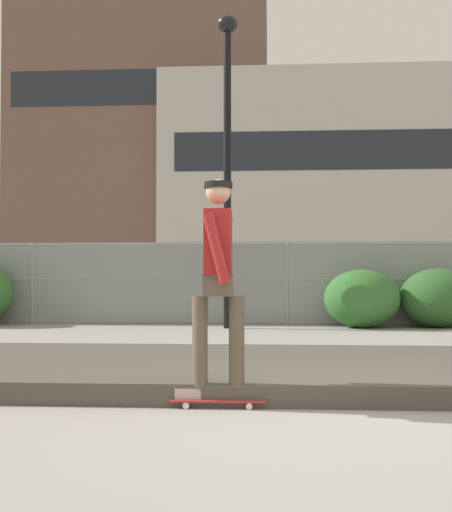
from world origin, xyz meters
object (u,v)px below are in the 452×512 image
object	(u,v)px
skater	(218,273)
shrub_right	(438,298)
shrub_center	(362,299)
parked_car_near	(197,286)
parked_car_mid	(430,286)
skateboard	(218,400)
street_lamp	(227,132)

from	to	relation	value
skater	shrub_right	bearing A→B (deg)	66.19
skater	shrub_center	world-z (taller)	skater
parked_car_near	parked_car_mid	size ratio (longest dim) A/B	1.03
shrub_right	skateboard	bearing A→B (deg)	-113.81
shrub_center	shrub_right	size ratio (longest dim) A/B	0.98
parked_car_near	shrub_right	bearing A→B (deg)	-28.53
skateboard	parked_car_near	bearing A→B (deg)	97.10
skateboard	skater	world-z (taller)	skater
skater	parked_car_near	bearing A→B (deg)	97.10
parked_car_mid	shrub_center	world-z (taller)	parked_car_mid
parked_car_near	parked_car_mid	bearing A→B (deg)	0.10
skateboard	shrub_right	distance (m)	9.85
skater	shrub_center	distance (m)	9.13
parked_car_near	parked_car_mid	world-z (taller)	same
skater	shrub_right	size ratio (longest dim) A/B	1.13
parked_car_near	parked_car_mid	xyz separation A→B (m)	(5.97, 0.01, 0.00)
skater	parked_car_mid	distance (m)	12.79
parked_car_mid	street_lamp	bearing A→B (deg)	-145.03
shrub_center	skater	bearing A→B (deg)	-104.92
street_lamp	parked_car_mid	bearing A→B (deg)	34.97
street_lamp	shrub_center	bearing A→B (deg)	5.96
skater	shrub_center	size ratio (longest dim) A/B	1.16
street_lamp	parked_car_mid	size ratio (longest dim) A/B	1.49
parked_car_near	shrub_right	world-z (taller)	parked_car_near
skateboard	skater	bearing A→B (deg)	90.00
street_lamp	shrub_right	bearing A→B (deg)	6.21
parked_car_mid	parked_car_near	bearing A→B (deg)	-179.90
skateboard	shrub_center	distance (m)	9.13
skater	street_lamp	bearing A→B (deg)	93.19
shrub_center	shrub_right	distance (m)	1.64
shrub_center	street_lamp	bearing A→B (deg)	-174.04
parked_car_near	shrub_center	world-z (taller)	parked_car_near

